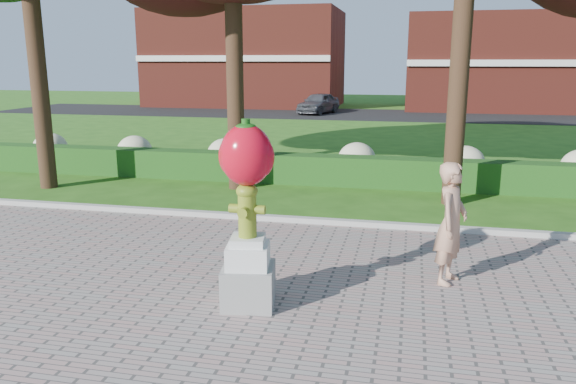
{
  "coord_description": "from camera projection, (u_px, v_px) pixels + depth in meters",
  "views": [
    {
      "loc": [
        2.5,
        -8.06,
        3.33
      ],
      "look_at": [
        0.5,
        1.0,
        1.16
      ],
      "focal_mm": 35.0,
      "sensor_mm": 36.0,
      "label": 1
    }
  ],
  "objects": [
    {
      "name": "hydrangea_row",
      "position": [
        342.0,
        159.0,
        16.31
      ],
      "size": [
        20.1,
        1.1,
        0.99
      ],
      "color": "beige",
      "rests_on": "ground"
    },
    {
      "name": "woman",
      "position": [
        451.0,
        223.0,
        8.38
      ],
      "size": [
        0.64,
        0.78,
        1.85
      ],
      "primitive_type": "imported",
      "rotation": [
        0.0,
        0.0,
        1.23
      ],
      "color": "tan",
      "rests_on": "walkway"
    },
    {
      "name": "street",
      "position": [
        372.0,
        115.0,
        35.57
      ],
      "size": [
        50.0,
        8.0,
        0.02
      ],
      "primitive_type": "cube",
      "color": "black",
      "rests_on": "ground"
    },
    {
      "name": "building_right",
      "position": [
        496.0,
        63.0,
        38.87
      ],
      "size": [
        12.0,
        8.0,
        6.4
      ],
      "primitive_type": "cube",
      "color": "maroon",
      "rests_on": "ground"
    },
    {
      "name": "building_left",
      "position": [
        247.0,
        59.0,
        42.58
      ],
      "size": [
        14.0,
        8.0,
        7.0
      ],
      "primitive_type": "cube",
      "color": "maroon",
      "rests_on": "ground"
    },
    {
      "name": "hydrant_sculpture",
      "position": [
        247.0,
        210.0,
        7.47
      ],
      "size": [
        0.8,
        0.8,
        2.57
      ],
      "rotation": [
        0.0,
        0.0,
        0.16
      ],
      "color": "gray",
      "rests_on": "walkway"
    },
    {
      "name": "ground",
      "position": [
        244.0,
        275.0,
        8.95
      ],
      "size": [
        100.0,
        100.0,
        0.0
      ],
      "primitive_type": "plane",
      "color": "#295816",
      "rests_on": "ground"
    },
    {
      "name": "lawn_hedge",
      "position": [
        317.0,
        170.0,
        15.52
      ],
      "size": [
        24.0,
        0.7,
        0.8
      ],
      "primitive_type": "cube",
      "color": "#154C16",
      "rests_on": "ground"
    },
    {
      "name": "curb",
      "position": [
        285.0,
        220.0,
        11.79
      ],
      "size": [
        40.0,
        0.18,
        0.15
      ],
      "primitive_type": "cube",
      "color": "#ADADA5",
      "rests_on": "ground"
    },
    {
      "name": "parked_car",
      "position": [
        318.0,
        103.0,
        36.09
      ],
      "size": [
        2.57,
        4.21,
        1.34
      ],
      "primitive_type": "imported",
      "rotation": [
        0.0,
        0.0,
        -0.27
      ],
      "color": "#47494F",
      "rests_on": "street"
    }
  ]
}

